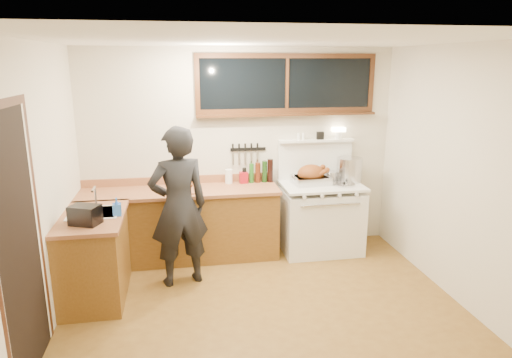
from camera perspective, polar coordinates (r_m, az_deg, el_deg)
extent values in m
cube|color=brown|center=(4.74, 1.21, -16.34)|extent=(4.00, 3.50, 0.02)
cube|color=beige|center=(5.93, -2.01, 3.58)|extent=(4.00, 0.05, 2.60)
cube|color=beige|center=(2.61, 8.98, -11.12)|extent=(4.00, 0.05, 2.60)
cube|color=beige|center=(4.33, -26.03, -2.02)|extent=(0.05, 3.50, 2.60)
cube|color=beige|center=(5.02, 24.64, 0.23)|extent=(0.05, 3.50, 2.60)
cube|color=white|center=(4.08, 1.42, 17.35)|extent=(4.00, 3.50, 0.05)
cube|color=brown|center=(5.80, -9.38, -5.80)|extent=(2.40, 0.60, 0.86)
cube|color=#965C3B|center=(5.65, -9.56, -1.55)|extent=(2.44, 0.64, 0.04)
cube|color=#965C3B|center=(5.92, -9.62, -0.12)|extent=(2.40, 0.03, 0.10)
sphere|color=#B78C38|center=(5.54, -19.88, -4.52)|extent=(0.03, 0.03, 0.03)
sphere|color=#B78C38|center=(5.47, -14.71, -4.35)|extent=(0.03, 0.03, 0.03)
sphere|color=#B78C38|center=(5.45, -9.45, -4.14)|extent=(0.03, 0.03, 0.03)
sphere|color=#B78C38|center=(5.47, -4.20, -3.90)|extent=(0.03, 0.03, 0.03)
sphere|color=#B78C38|center=(5.53, 0.45, -3.66)|extent=(0.03, 0.03, 0.03)
cube|color=brown|center=(5.11, -19.51, -9.31)|extent=(0.60, 1.05, 0.86)
cube|color=#965C3B|center=(4.95, -19.84, -4.53)|extent=(0.64, 1.09, 0.04)
cube|color=white|center=(5.03, -19.55, -4.68)|extent=(0.45, 0.40, 0.14)
cube|color=white|center=(5.01, -19.61, -3.98)|extent=(0.50, 0.45, 0.01)
cylinder|color=silver|center=(5.15, -19.40, -2.14)|extent=(0.02, 0.02, 0.24)
cylinder|color=silver|center=(5.05, -19.64, -1.20)|extent=(0.02, 0.18, 0.02)
cube|color=white|center=(6.03, 8.06, -5.14)|extent=(1.00, 0.70, 0.82)
cube|color=white|center=(5.89, 8.22, -0.78)|extent=(1.02, 0.72, 0.03)
cube|color=white|center=(5.69, 9.13, -5.21)|extent=(0.88, 0.02, 0.46)
cylinder|color=silver|center=(5.60, 9.32, -3.20)|extent=(0.75, 0.02, 0.02)
cylinder|color=white|center=(5.48, 6.07, -2.27)|extent=(0.04, 0.03, 0.04)
cylinder|color=white|center=(5.54, 8.26, -2.15)|extent=(0.04, 0.03, 0.04)
cylinder|color=white|center=(5.61, 10.40, -2.03)|extent=(0.04, 0.03, 0.04)
cylinder|color=white|center=(5.69, 12.48, -1.90)|extent=(0.04, 0.03, 0.04)
cube|color=white|center=(6.12, 7.39, 2.39)|extent=(1.00, 0.05, 0.50)
cube|color=white|center=(6.05, 7.55, 4.78)|extent=(1.00, 0.12, 0.03)
cylinder|color=white|center=(6.13, 10.26, 5.40)|extent=(0.10, 0.10, 0.10)
cube|color=#FFE5B2|center=(6.12, 10.29, 6.11)|extent=(0.17, 0.09, 0.06)
cube|color=black|center=(6.05, 8.03, 5.40)|extent=(0.09, 0.05, 0.10)
cylinder|color=white|center=(5.99, 5.92, 5.32)|extent=(0.04, 0.04, 0.09)
cylinder|color=white|center=(5.97, 5.36, 5.30)|extent=(0.04, 0.04, 0.09)
cube|color=black|center=(5.90, 3.88, 11.82)|extent=(2.20, 0.01, 0.62)
cube|color=#341C0E|center=(5.89, 3.95, 15.12)|extent=(2.32, 0.04, 0.06)
cube|color=#341C0E|center=(5.92, 3.83, 8.53)|extent=(2.32, 0.04, 0.06)
cube|color=#341C0E|center=(5.74, -7.38, 11.66)|extent=(0.06, 0.04, 0.62)
cube|color=#341C0E|center=(6.26, 14.20, 11.57)|extent=(0.06, 0.04, 0.62)
cube|color=#341C0E|center=(5.90, 3.89, 11.82)|extent=(0.04, 0.04, 0.62)
cube|color=#341C0E|center=(5.88, 3.94, 8.05)|extent=(2.32, 0.13, 0.03)
cube|color=black|center=(3.90, -27.31, -7.80)|extent=(0.01, 0.86, 2.10)
cube|color=#341C0E|center=(4.33, -25.42, -5.42)|extent=(0.01, 0.07, 2.10)
cube|color=#341C0E|center=(3.66, -29.22, 8.19)|extent=(0.01, 1.04, 0.07)
cube|color=black|center=(5.91, -1.00, 3.74)|extent=(0.46, 0.02, 0.04)
cube|color=silver|center=(5.89, -2.90, 2.59)|extent=(0.02, 0.00, 0.18)
cube|color=black|center=(5.86, -2.91, 3.93)|extent=(0.02, 0.02, 0.10)
cube|color=silver|center=(5.90, -2.12, 2.62)|extent=(0.02, 0.00, 0.18)
cube|color=black|center=(5.87, -2.14, 3.96)|extent=(0.02, 0.02, 0.10)
cube|color=silver|center=(5.91, -1.35, 2.65)|extent=(0.02, 0.00, 0.18)
cube|color=black|center=(5.88, -1.36, 3.99)|extent=(0.02, 0.02, 0.10)
cube|color=silver|center=(5.92, -0.59, 2.68)|extent=(0.03, 0.00, 0.18)
cube|color=black|center=(5.89, -0.59, 4.01)|extent=(0.02, 0.02, 0.10)
cube|color=silver|center=(5.93, 0.18, 2.71)|extent=(0.03, 0.00, 0.18)
cube|color=black|center=(5.91, 0.18, 4.04)|extent=(0.02, 0.02, 0.10)
imported|color=black|center=(5.03, -9.64, -3.46)|extent=(0.73, 0.57, 1.78)
imported|color=blue|center=(4.84, -17.00, -3.34)|extent=(0.09, 0.09, 0.19)
cube|color=black|center=(4.68, -20.59, -4.23)|extent=(0.32, 0.28, 0.19)
cube|color=#965C3B|center=(5.52, -9.02, -1.59)|extent=(0.41, 0.34, 0.02)
ellipsoid|color=brown|center=(5.50, -9.05, -0.94)|extent=(0.22, 0.18, 0.12)
sphere|color=brown|center=(5.54, -8.13, -0.53)|extent=(0.05, 0.05, 0.05)
sphere|color=brown|center=(5.45, -8.10, -0.77)|extent=(0.05, 0.05, 0.05)
cube|color=silver|center=(5.87, 6.85, -0.13)|extent=(0.48, 0.38, 0.10)
cube|color=#3F3F42|center=(5.86, 6.86, 0.20)|extent=(0.42, 0.32, 0.03)
torus|color=silver|center=(5.80, 4.63, 0.25)|extent=(0.02, 0.10, 0.10)
torus|color=silver|center=(5.93, 9.04, 0.43)|extent=(0.02, 0.10, 0.10)
ellipsoid|color=brown|center=(5.85, 6.88, 0.72)|extent=(0.37, 0.30, 0.22)
cylinder|color=brown|center=(5.80, 8.26, 0.76)|extent=(0.13, 0.07, 0.10)
sphere|color=brown|center=(5.81, 8.88, 1.12)|extent=(0.07, 0.07, 0.07)
cylinder|color=brown|center=(5.96, 7.76, 1.15)|extent=(0.13, 0.07, 0.10)
sphere|color=brown|center=(5.97, 8.36, 1.50)|extent=(0.07, 0.07, 0.07)
cylinder|color=silver|center=(6.07, 11.59, 1.18)|extent=(0.36, 0.36, 0.31)
cylinder|color=silver|center=(6.05, 9.38, 0.36)|extent=(0.21, 0.21, 0.13)
cylinder|color=black|center=(6.13, 8.78, 1.09)|extent=(0.06, 0.17, 0.02)
cylinder|color=silver|center=(5.88, 10.96, -0.66)|extent=(0.28, 0.28, 0.02)
sphere|color=black|center=(5.87, 10.97, -0.49)|extent=(0.03, 0.03, 0.03)
cube|color=maroon|center=(5.86, -1.57, 0.19)|extent=(0.10, 0.09, 0.15)
cylinder|color=white|center=(5.86, -3.43, 0.33)|extent=(0.10, 0.10, 0.18)
cylinder|color=black|center=(5.86, -1.46, 0.45)|extent=(0.05, 0.05, 0.20)
cylinder|color=black|center=(5.87, -0.57, 0.73)|extent=(0.06, 0.06, 0.25)
cylinder|color=black|center=(5.88, 0.23, 0.81)|extent=(0.07, 0.07, 0.26)
cylinder|color=black|center=(5.90, 1.08, 0.94)|extent=(0.06, 0.06, 0.28)
cylinder|color=black|center=(5.91, 1.79, 1.06)|extent=(0.07, 0.07, 0.30)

